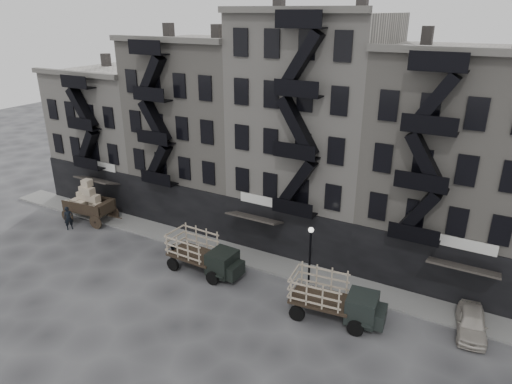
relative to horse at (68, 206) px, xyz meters
The scene contains 14 objects.
ground 20.59m from the horse, ahead, with size 140.00×140.00×0.00m, color #38383A.
sidewalk 20.45m from the horse, ahead, with size 55.00×2.50×0.15m, color slate.
building_west 8.90m from the horse, 86.77° to the left, with size 10.00×11.35×13.20m.
building_midwest 14.33m from the horse, 34.77° to the left, with size 10.00×11.35×16.20m.
building_center 22.97m from the horse, 19.49° to the left, with size 10.00×11.35×18.20m.
building_mideast 31.96m from the horse, 13.37° to the left, with size 10.00×11.35×16.20m.
lamp_post 23.49m from the horse, ahead, with size 0.36×0.36×4.28m.
horse is the anchor object (origin of this frame).
wagon 2.95m from the horse, ahead, with size 4.52×2.72×3.65m.
stake_truck_west 16.42m from the horse, ahead, with size 5.61×2.49×2.77m.
stake_truck_east 26.25m from the horse, ahead, with size 5.72×2.78×2.78m.
car_east 33.41m from the horse, ahead, with size 1.57×3.90×1.33m, color #B5ADA2.
pedestrian_west 3.30m from the horse, 39.01° to the right, with size 0.74×0.48×2.02m, color black.
pedestrian_mid 13.97m from the horse, ahead, with size 0.77×0.60×1.58m, color black.
Camera 1 is at (12.70, -21.93, 17.17)m, focal length 32.00 mm.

